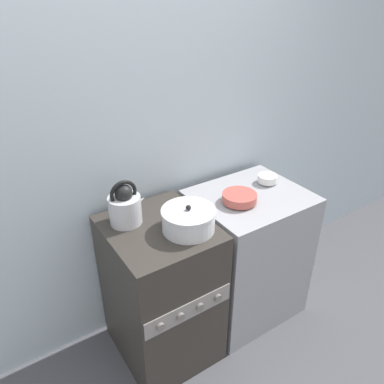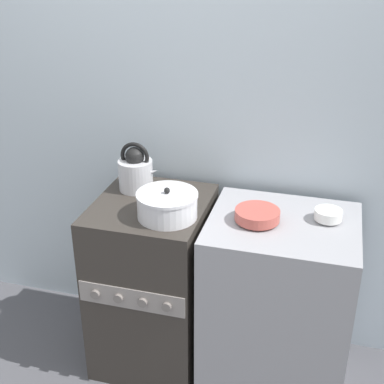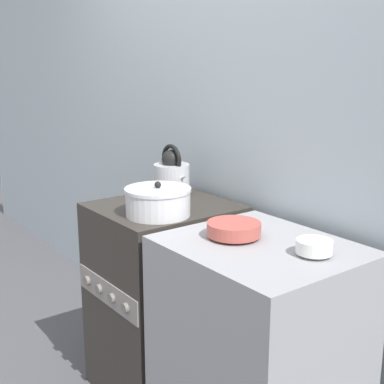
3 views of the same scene
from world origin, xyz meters
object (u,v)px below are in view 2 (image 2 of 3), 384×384
(small_ceramic_bowl, at_px, (328,215))
(enamel_bowl, at_px, (257,215))
(stove, at_px, (153,282))
(kettle, at_px, (136,171))
(cooking_pot, at_px, (167,205))

(small_ceramic_bowl, bearing_deg, enamel_bowl, -163.44)
(stove, bearing_deg, kettle, 132.17)
(stove, distance_m, enamel_bowl, 0.72)
(stove, height_order, small_ceramic_bowl, small_ceramic_bowl)
(kettle, bearing_deg, cooking_pot, -44.74)
(kettle, height_order, cooking_pot, kettle)
(cooking_pot, bearing_deg, small_ceramic_bowl, 13.08)
(kettle, height_order, enamel_bowl, kettle)
(kettle, relative_size, cooking_pot, 0.89)
(kettle, xyz_separation_m, cooking_pot, (0.24, -0.24, -0.04))
(small_ceramic_bowl, bearing_deg, kettle, 175.52)
(stove, relative_size, kettle, 3.64)
(cooking_pot, relative_size, enamel_bowl, 1.38)
(kettle, height_order, small_ceramic_bowl, kettle)
(stove, relative_size, small_ceramic_bowl, 7.37)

